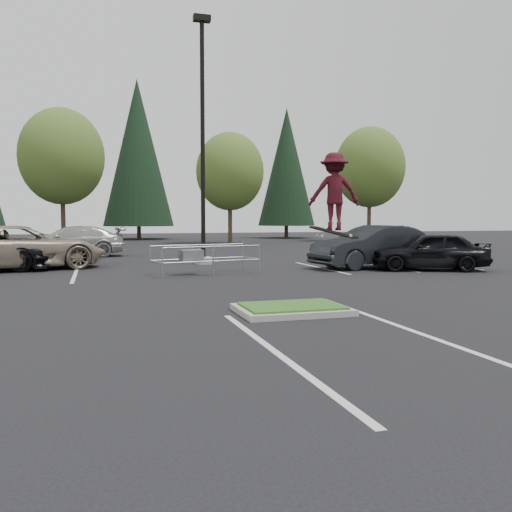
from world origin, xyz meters
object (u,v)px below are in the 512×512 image
object	(u,v)px
decid_b	(62,160)
car_l_tan	(20,248)
light_pole	(203,154)
decid_d	(369,170)
car_r_charc	(374,247)
car_far_silver	(71,242)
conif_c	(287,167)
conif_b	(138,153)
cart_corral	(195,256)
skateboarder	(335,192)
car_r_black	(430,251)
decid_c	(230,174)

from	to	relation	value
decid_b	car_l_tan	xyz separation A→B (m)	(-0.49, -19.03, -5.22)
light_pole	car_l_tan	xyz separation A→B (m)	(-7.00, -0.50, -3.74)
light_pole	decid_d	world-z (taller)	light_pole
car_r_charc	car_far_silver	world-z (taller)	car_r_charc
conif_c	conif_b	bearing A→B (deg)	175.91
decid_b	cart_corral	xyz separation A→B (m)	(5.42, -22.62, -5.40)
conif_b	skateboarder	size ratio (longest dim) A/B	7.74
decid_d	cart_corral	world-z (taller)	decid_d
car_r_black	conif_b	bearing A→B (deg)	-145.75
car_r_black	light_pole	bearing A→B (deg)	-102.87
decid_b	decid_d	bearing A→B (deg)	-0.48
decid_d	car_r_black	size ratio (longest dim) A/B	2.25
conif_c	car_r_charc	xyz separation A→B (m)	(-7.50, -31.00, -6.03)
conif_c	skateboarder	bearing A→B (deg)	-108.21
decid_d	car_l_tan	bearing A→B (deg)	-142.44
decid_b	skateboarder	xyz separation A→B (m)	(7.21, -29.94, -3.57)
skateboarder	car_l_tan	distance (m)	13.45
skateboarder	decid_b	bearing A→B (deg)	-63.55
conif_b	conif_c	size ratio (longest dim) A/B	1.16
decid_c	car_far_silver	bearing A→B (deg)	-132.89
skateboarder	car_r_charc	world-z (taller)	skateboarder
light_pole	skateboarder	size ratio (longest dim) A/B	5.41
cart_corral	skateboarder	bearing A→B (deg)	-88.72
light_pole	decid_b	distance (m)	19.70
decid_b	car_r_black	size ratio (longest dim) A/B	2.30
decid_c	conif_c	world-z (taller)	conif_c
car_l_tan	car_r_charc	bearing A→B (deg)	-121.26
skateboarder	conif_c	bearing A→B (deg)	-95.30
car_l_tan	conif_c	bearing A→B (deg)	-54.46
decid_d	conif_c	size ratio (longest dim) A/B	0.75
conif_c	car_far_silver	world-z (taller)	conif_c
light_pole	car_r_black	distance (m)	9.80
car_r_charc	car_r_black	size ratio (longest dim) A/B	1.19
conif_c	car_r_black	xyz separation A→B (m)	(-6.00, -32.50, -6.13)
conif_b	car_far_silver	world-z (taller)	conif_b
cart_corral	car_r_charc	distance (m)	7.11
cart_corral	car_far_silver	distance (m)	11.01
car_r_black	car_far_silver	world-z (taller)	car_far_silver
decid_b	cart_corral	bearing A→B (deg)	-76.52
decid_c	cart_corral	xyz separation A→B (m)	(-6.58, -21.92, -4.61)
car_r_charc	light_pole	bearing A→B (deg)	-128.71
skateboarder	car_l_tan	size ratio (longest dim) A/B	0.32
decid_b	decid_d	xyz separation A→B (m)	(24.00, -0.20, -0.13)
car_r_charc	skateboarder	bearing A→B (deg)	-42.29
conif_c	cart_corral	distance (m)	35.34
decid_d	car_r_black	xyz separation A→B (m)	(-9.99, -23.33, -5.20)
conif_c	car_far_silver	xyz separation A→B (m)	(-19.00, -21.50, -6.08)
conif_c	skateboarder	distance (m)	41.19
decid_c	car_r_charc	world-z (taller)	decid_c
light_pole	conif_b	world-z (taller)	conif_b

